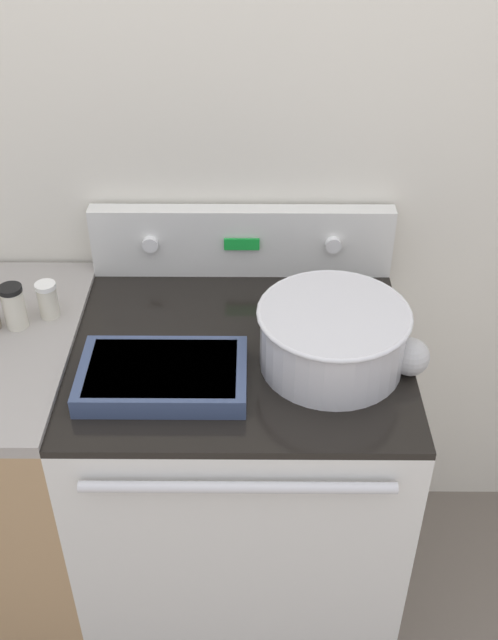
% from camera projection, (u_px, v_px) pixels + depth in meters
% --- Properties ---
extents(kitchen_wall, '(8.00, 0.05, 2.50)m').
position_uv_depth(kitchen_wall, '(242.00, 140.00, 1.83)').
color(kitchen_wall, silver).
rests_on(kitchen_wall, ground_plane).
extents(stove_range, '(0.77, 0.71, 0.91)m').
position_uv_depth(stove_range, '(241.00, 478.00, 2.00)').
color(stove_range, silver).
rests_on(stove_range, ground_plane).
extents(control_panel, '(0.77, 0.07, 0.19)m').
position_uv_depth(control_panel, '(242.00, 241.00, 1.93)').
color(control_panel, silver).
rests_on(control_panel, stove_range).
extents(mixing_bowl, '(0.33, 0.33, 0.14)m').
position_uv_depth(mixing_bowl, '(333.00, 335.00, 1.63)').
color(mixing_bowl, silver).
rests_on(mixing_bowl, stove_range).
extents(casserole_dish, '(0.36, 0.22, 0.05)m').
position_uv_depth(casserole_dish, '(163.00, 375.00, 1.60)').
color(casserole_dish, '#38476B').
rests_on(casserole_dish, stove_range).
extents(ladle, '(0.08, 0.29, 0.08)m').
position_uv_depth(ladle, '(409.00, 355.00, 1.64)').
color(ladle, '#B7B7B7').
rests_on(ladle, stove_range).
extents(spice_jar_white_cap, '(0.05, 0.05, 0.09)m').
position_uv_depth(spice_jar_white_cap, '(48.00, 300.00, 1.78)').
color(spice_jar_white_cap, beige).
rests_on(spice_jar_white_cap, side_counter).
extents(spice_jar_black_cap, '(0.05, 0.05, 0.11)m').
position_uv_depth(spice_jar_black_cap, '(14.00, 307.00, 1.74)').
color(spice_jar_black_cap, beige).
rests_on(spice_jar_black_cap, side_counter).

